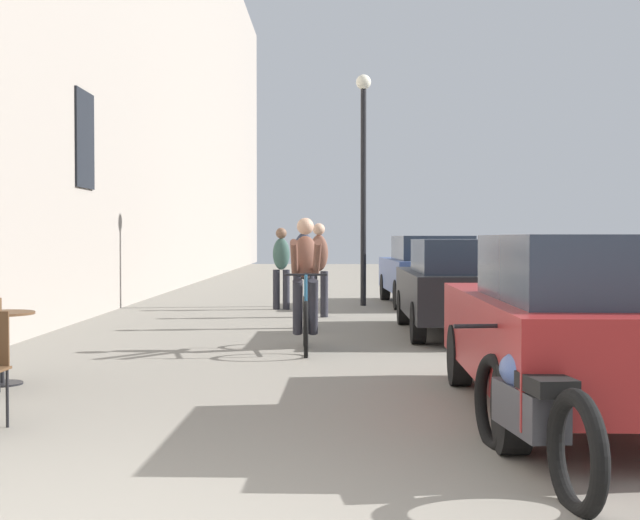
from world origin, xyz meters
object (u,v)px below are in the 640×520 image
Objects in this scene: cyclist_on_bicycle at (305,287)px; pedestrian_near at (304,267)px; pedestrian_mid at (319,264)px; parked_car_third at (429,269)px; cafe_table_mid at (2,332)px; parked_car_second at (461,285)px; parked_motorcycle at (531,409)px; pedestrian_far at (281,263)px; parked_car_nearest at (581,323)px; street_lamp at (363,159)px.

pedestrian_near is at bearing 92.18° from cyclist_on_bicycle.
pedestrian_mid is 0.40× the size of parked_car_third.
pedestrian_mid is at bearing -128.53° from parked_car_third.
cafe_table_mid is 0.41× the size of pedestrian_near.
parked_motorcycle is at bearing -95.39° from parked_car_second.
pedestrian_mid reaches higher than cyclist_on_bicycle.
pedestrian_near is 1.98m from pedestrian_mid.
pedestrian_far reaches higher than cafe_table_mid.
pedestrian_far is 11.01m from parked_car_nearest.
cafe_table_mid is 11.13m from street_lamp.
cyclist_on_bicycle is 0.42× the size of parked_car_nearest.
cafe_table_mid is 0.41× the size of cyclist_on_bicycle.
pedestrian_mid is at bearing 67.64° from cafe_table_mid.
parked_motorcycle is (-0.80, -1.74, -0.36)m from parked_car_nearest.
parked_car_second is 0.95× the size of parked_car_third.
parked_car_nearest is 1.94m from parked_motorcycle.
parked_car_nearest reaches higher than parked_car_second.
street_lamp is (1.03, 7.38, 2.30)m from cyclist_on_bicycle.
parked_car_third is at bearing 62.54° from pedestrian_near.
parked_car_second is (2.39, -0.85, -0.24)m from pedestrian_near.
cyclist_on_bicycle is at bearing -87.82° from pedestrian_near.
cyclist_on_bicycle is 2.73m from pedestrian_near.
parked_motorcycle is at bearing -82.31° from pedestrian_mid.
cyclist_on_bicycle is 0.36× the size of street_lamp.
cyclist_on_bicycle is at bearing -84.05° from pedestrian_far.
parked_motorcycle reaches higher than cafe_table_mid.
parked_car_second is at bearing -52.43° from pedestrian_mid.
pedestrian_far reaches higher than parked_car_third.
street_lamp reaches higher than cafe_table_mid.
cyclist_on_bicycle reaches higher than parked_car_second.
parked_car_third is at bearing 21.70° from pedestrian_far.
cafe_table_mid is at bearing -112.36° from pedestrian_mid.
cafe_table_mid is at bearing -117.49° from parked_car_third.
cafe_table_mid is at bearing -137.34° from cyclist_on_bicycle.
pedestrian_near is 5.24m from street_lamp.
cyclist_on_bicycle is (2.93, 2.70, 0.29)m from cafe_table_mid.
street_lamp is (1.13, 4.66, 2.13)m from pedestrian_near.
parked_car_third is at bearing 86.24° from parked_motorcycle.
pedestrian_near is at bearing -81.26° from pedestrian_far.
cyclist_on_bicycle is 0.42× the size of parked_car_third.
parked_motorcycle is (0.52, -13.33, -2.70)m from street_lamp.
parked_car_nearest reaches higher than cafe_table_mid.
street_lamp is 1.17× the size of parked_car_nearest.
street_lamp is 6.13m from parked_car_second.
pedestrian_mid is at bearing 88.62° from cyclist_on_bicycle.
parked_motorcycle is (2.22, -12.33, -0.52)m from pedestrian_far.
cyclist_on_bicycle is 1.01× the size of pedestrian_near.
parked_car_third reaches higher than parked_car_nearest.
cyclist_on_bicycle reaches higher than parked_car_third.
street_lamp is at bearing 96.50° from parked_car_nearest.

